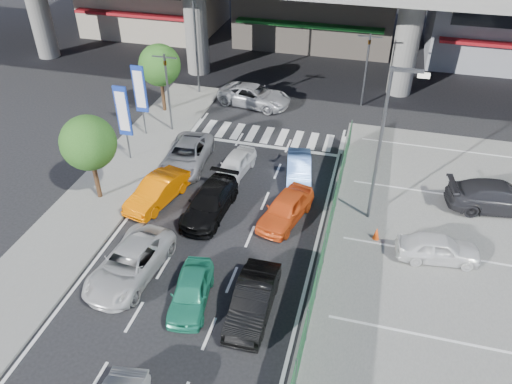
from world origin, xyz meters
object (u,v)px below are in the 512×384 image
(taxi_teal_mid, at_px, (191,291))
(crossing_wagon_silver, at_px, (255,96))
(sedan_white_mid_left, at_px, (130,263))
(wagon_silver_front_left, at_px, (186,155))
(traffic_light_right, at_px, (368,52))
(hatch_black_mid_right, at_px, (253,300))
(taxi_orange_left, at_px, (157,191))
(parked_sedan_dgrey, at_px, (499,197))
(street_lamp_right, at_px, (385,135))
(traffic_cone, at_px, (376,233))
(street_lamp_left, at_px, (197,30))
(signboard_far, at_px, (140,91))
(sedan_black_mid, at_px, (210,202))
(kei_truck_front_right, at_px, (299,169))
(parked_sedan_white, at_px, (438,248))
(signboard_near, at_px, (123,113))
(sedan_white_front_mid, at_px, (235,164))
(tree_far, at_px, (160,65))
(traffic_light_left, at_px, (166,74))
(tree_near, at_px, (88,143))
(taxi_orange_right, at_px, (286,209))

(taxi_teal_mid, bearing_deg, crossing_wagon_silver, 88.46)
(sedan_white_mid_left, distance_m, wagon_silver_front_left, 9.15)
(crossing_wagon_silver, bearing_deg, taxi_teal_mid, -163.24)
(traffic_light_right, relative_size, hatch_black_mid_right, 1.24)
(taxi_orange_left, distance_m, parked_sedan_dgrey, 17.59)
(traffic_light_right, bearing_deg, street_lamp_right, -82.66)
(wagon_silver_front_left, height_order, traffic_cone, wagon_silver_front_left)
(street_lamp_left, distance_m, signboard_far, 7.32)
(sedan_white_mid_left, bearing_deg, crossing_wagon_silver, 92.20)
(wagon_silver_front_left, bearing_deg, sedan_black_mid, -59.23)
(traffic_light_right, xyz_separation_m, kei_truck_front_right, (-2.60, -10.38, -3.31))
(street_lamp_right, xyz_separation_m, parked_sedan_white, (3.08, -2.36, -4.08))
(signboard_near, distance_m, traffic_cone, 15.38)
(taxi_orange_left, distance_m, sedan_black_mid, 2.97)
(parked_sedan_dgrey, bearing_deg, sedan_white_mid_left, 111.06)
(sedan_black_mid, height_order, sedan_white_front_mid, sedan_black_mid)
(street_lamp_right, distance_m, sedan_white_mid_left, 12.74)
(traffic_light_right, height_order, taxi_orange_left, traffic_light_right)
(signboard_near, height_order, sedan_white_mid_left, signboard_near)
(tree_far, bearing_deg, kei_truck_front_right, -28.80)
(traffic_light_left, bearing_deg, taxi_teal_mid, -64.27)
(signboard_far, distance_m, kei_truck_front_right, 11.04)
(sedan_black_mid, bearing_deg, kei_truck_front_right, 51.91)
(signboard_near, bearing_deg, traffic_cone, -13.94)
(tree_near, bearing_deg, signboard_far, 94.90)
(hatch_black_mid_right, xyz_separation_m, sedan_white_front_mid, (-3.67, 9.67, -0.08))
(signboard_far, xyz_separation_m, taxi_orange_left, (3.76, -6.50, -2.37))
(traffic_light_right, xyz_separation_m, taxi_teal_mid, (-5.13, -20.62, -3.31))
(taxi_orange_right, xyz_separation_m, parked_sedan_dgrey, (10.35, 3.62, 0.12))
(tree_near, relative_size, sedan_white_front_mid, 1.34)
(traffic_light_right, distance_m, kei_truck_front_right, 11.20)
(street_lamp_right, relative_size, sedan_white_front_mid, 2.23)
(sedan_black_mid, bearing_deg, traffic_light_left, 127.64)
(sedan_white_front_mid, height_order, parked_sedan_dgrey, parked_sedan_dgrey)
(tree_near, bearing_deg, sedan_white_front_mid, 33.45)
(street_lamp_left, xyz_separation_m, sedan_white_mid_left, (3.56, -18.85, -4.08))
(tree_near, bearing_deg, street_lamp_right, 8.03)
(street_lamp_left, height_order, parked_sedan_dgrey, street_lamp_left)
(street_lamp_right, height_order, sedan_black_mid, street_lamp_right)
(sedan_white_front_mid, bearing_deg, kei_truck_front_right, 15.16)
(taxi_orange_right, bearing_deg, street_lamp_right, 31.39)
(taxi_orange_right, bearing_deg, traffic_light_left, 156.38)
(tree_far, bearing_deg, traffic_light_left, -57.38)
(wagon_silver_front_left, relative_size, sedan_white_front_mid, 1.38)
(street_lamp_right, bearing_deg, traffic_light_right, 97.34)
(sedan_white_mid_left, height_order, wagon_silver_front_left, same)
(street_lamp_right, relative_size, wagon_silver_front_left, 1.61)
(street_lamp_left, bearing_deg, kei_truck_front_right, -45.49)
(street_lamp_right, height_order, taxi_orange_left, street_lamp_right)
(sedan_black_mid, height_order, wagon_silver_front_left, wagon_silver_front_left)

